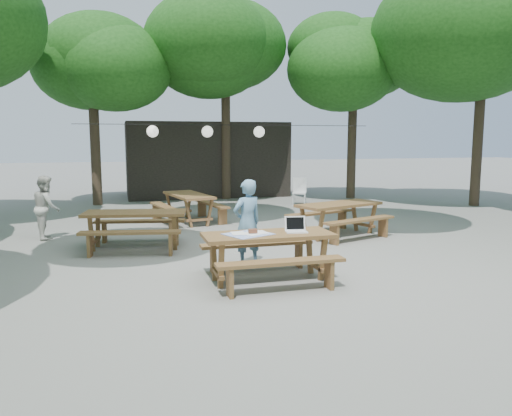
{
  "coord_description": "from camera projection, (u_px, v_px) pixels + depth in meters",
  "views": [
    {
      "loc": [
        -2.78,
        -8.82,
        2.21
      ],
      "look_at": [
        -0.59,
        -0.88,
        1.05
      ],
      "focal_mm": 35.0,
      "sensor_mm": 36.0,
      "label": 1
    }
  ],
  "objects": [
    {
      "name": "ground",
      "position": [
        274.0,
        255.0,
        9.46
      ],
      "size": [
        80.0,
        80.0,
        0.0
      ],
      "primitive_type": "plane",
      "color": "slate",
      "rests_on": "ground"
    },
    {
      "name": "pavilion",
      "position": [
        206.0,
        159.0,
        19.43
      ],
      "size": [
        6.0,
        3.0,
        2.8
      ],
      "primitive_type": "cube",
      "color": "black",
      "rests_on": "ground"
    },
    {
      "name": "main_picnic_table",
      "position": [
        268.0,
        256.0,
        7.75
      ],
      "size": [
        2.0,
        1.58,
        0.75
      ],
      "color": "brown",
      "rests_on": "ground"
    },
    {
      "name": "picnic_table_nw",
      "position": [
        135.0,
        229.0,
        10.01
      ],
      "size": [
        2.15,
        1.9,
        0.75
      ],
      "rotation": [
        0.0,
        0.0,
        -0.18
      ],
      "color": "brown",
      "rests_on": "ground"
    },
    {
      "name": "picnic_table_ne",
      "position": [
        339.0,
        219.0,
        11.31
      ],
      "size": [
        2.32,
        2.12,
        0.75
      ],
      "rotation": [
        0.0,
        0.0,
        0.34
      ],
      "color": "brown",
      "rests_on": "ground"
    },
    {
      "name": "picnic_table_far_w",
      "position": [
        189.0,
        208.0,
        13.15
      ],
      "size": [
        1.92,
        2.17,
        0.75
      ],
      "rotation": [
        0.0,
        0.0,
        1.77
      ],
      "color": "brown",
      "rests_on": "ground"
    },
    {
      "name": "woman",
      "position": [
        247.0,
        223.0,
        8.61
      ],
      "size": [
        0.64,
        0.52,
        1.51
      ],
      "primitive_type": "imported",
      "rotation": [
        0.0,
        0.0,
        3.48
      ],
      "color": "#6695BA",
      "rests_on": "ground"
    },
    {
      "name": "second_person",
      "position": [
        46.0,
        207.0,
        10.97
      ],
      "size": [
        0.64,
        0.76,
        1.4
      ],
      "primitive_type": "imported",
      "rotation": [
        0.0,
        0.0,
        1.75
      ],
      "color": "beige",
      "rests_on": "ground"
    },
    {
      "name": "plastic_chair",
      "position": [
        299.0,
        197.0,
        16.57
      ],
      "size": [
        0.58,
        0.58,
        0.9
      ],
      "rotation": [
        0.0,
        0.0,
        -0.43
      ],
      "color": "silver",
      "rests_on": "ground"
    },
    {
      "name": "laptop",
      "position": [
        296.0,
        228.0,
        7.82
      ],
      "size": [
        0.36,
        0.31,
        0.24
      ],
      "rotation": [
        0.0,
        0.0,
        -0.15
      ],
      "color": "white",
      "rests_on": "main_picnic_table"
    },
    {
      "name": "tabletop_clutter",
      "position": [
        249.0,
        233.0,
        7.62
      ],
      "size": [
        0.82,
        0.77,
        0.08
      ],
      "color": "blue",
      "rests_on": "main_picnic_table"
    },
    {
      "name": "paper_lanterns",
      "position": [
        208.0,
        131.0,
        14.81
      ],
      "size": [
        9.0,
        0.34,
        0.38
      ],
      "color": "black",
      "rests_on": "ground"
    }
  ]
}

